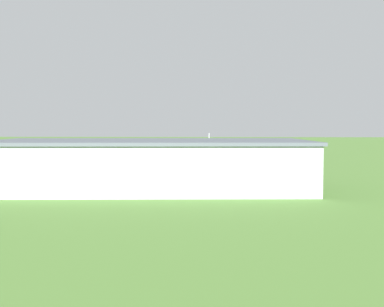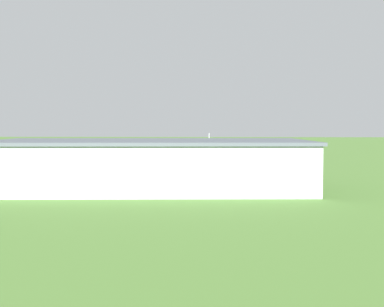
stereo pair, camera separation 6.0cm
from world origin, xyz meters
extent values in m
plane|color=#568438|center=(0.00, 0.00, 0.00)|extent=(400.00, 400.00, 0.00)
cube|color=#B7BCC6|center=(2.90, 29.94, 2.51)|extent=(34.59, 17.27, 5.01)
cube|color=slate|center=(2.90, 29.94, 5.19)|extent=(35.22, 17.91, 0.35)
cube|color=#384251|center=(3.34, 22.22, 2.05)|extent=(9.99, 0.73, 4.11)
cylinder|color=silver|center=(-3.17, 1.70, 3.28)|extent=(1.44, 7.09, 2.37)
cone|color=black|center=(-3.01, 5.46, 2.59)|extent=(0.83, 0.87, 0.91)
cube|color=silver|center=(-3.14, 2.49, 2.96)|extent=(7.64, 1.76, 0.38)
cube|color=silver|center=(-3.11, 3.11, 4.07)|extent=(7.64, 1.76, 0.38)
cube|color=silver|center=(-3.29, -1.23, 4.90)|extent=(0.16, 1.32, 1.48)
cube|color=silver|center=(-3.30, -1.42, 3.85)|extent=(2.64, 1.01, 0.24)
cylinder|color=black|center=(-2.20, 2.10, 1.86)|extent=(0.17, 0.65, 0.64)
cylinder|color=black|center=(-4.10, 2.18, 1.86)|extent=(0.17, 0.65, 0.64)
cylinder|color=#332D28|center=(-0.70, 2.70, 3.51)|extent=(0.09, 0.30, 1.20)
cylinder|color=#332D28|center=(-5.55, 2.90, 3.51)|extent=(0.09, 0.30, 1.20)
cube|color=#23389E|center=(-12.45, 15.26, 0.71)|extent=(2.28, 4.18, 0.78)
cube|color=#2D3842|center=(-12.45, 15.26, 1.37)|extent=(1.82, 2.42, 0.54)
cylinder|color=black|center=(-13.50, 16.48, 0.32)|extent=(0.31, 0.66, 0.64)
cylinder|color=black|center=(-11.79, 16.73, 0.32)|extent=(0.31, 0.66, 0.64)
cylinder|color=black|center=(-13.12, 13.80, 0.32)|extent=(0.31, 0.66, 0.64)
cylinder|color=black|center=(-11.41, 14.05, 0.32)|extent=(0.31, 0.66, 0.64)
cube|color=red|center=(16.76, 14.83, 0.70)|extent=(2.02, 4.64, 0.75)
cube|color=#2D3842|center=(16.76, 14.83, 1.33)|extent=(1.71, 2.63, 0.53)
cylinder|color=black|center=(15.93, 16.42, 0.32)|extent=(0.25, 0.65, 0.64)
cylinder|color=black|center=(17.74, 16.34, 0.32)|extent=(0.25, 0.65, 0.64)
cylinder|color=black|center=(15.78, 13.32, 0.32)|extent=(0.25, 0.65, 0.64)
cylinder|color=black|center=(17.59, 13.24, 0.32)|extent=(0.25, 0.65, 0.64)
cube|color=black|center=(23.05, 15.25, 0.65)|extent=(1.97, 4.13, 0.66)
cube|color=#2D3842|center=(23.05, 15.25, 1.31)|extent=(1.64, 2.35, 0.65)
cylinder|color=black|center=(22.11, 16.55, 0.32)|extent=(0.27, 0.65, 0.64)
cylinder|color=black|center=(23.79, 16.68, 0.32)|extent=(0.27, 0.65, 0.64)
cylinder|color=black|center=(22.31, 13.83, 0.32)|extent=(0.27, 0.65, 0.64)
cylinder|color=black|center=(23.99, 13.95, 0.32)|extent=(0.27, 0.65, 0.64)
cylinder|color=#B23333|center=(-4.97, 12.89, 0.40)|extent=(0.36, 0.36, 0.80)
cylinder|color=navy|center=(-4.97, 12.89, 1.08)|extent=(0.43, 0.43, 0.56)
sphere|color=#9E704C|center=(-4.97, 12.89, 1.47)|extent=(0.22, 0.22, 0.22)
cylinder|color=#B23333|center=(17.97, 17.99, 0.41)|extent=(0.45, 0.45, 0.83)
cylinder|color=navy|center=(17.97, 17.99, 1.12)|extent=(0.53, 0.53, 0.59)
sphere|color=#D8AD84|center=(17.97, 17.99, 1.52)|extent=(0.22, 0.22, 0.22)
cylinder|color=navy|center=(7.77, 11.72, 0.43)|extent=(0.34, 0.34, 0.86)
cylinder|color=navy|center=(7.77, 11.72, 1.16)|extent=(0.40, 0.40, 0.61)
sphere|color=beige|center=(7.77, 11.72, 1.58)|extent=(0.23, 0.23, 0.23)
cylinder|color=#72338C|center=(11.52, 13.09, 0.42)|extent=(0.41, 0.41, 0.84)
cylinder|color=#33723F|center=(11.52, 13.09, 1.13)|extent=(0.48, 0.48, 0.59)
sphere|color=brown|center=(11.52, 13.09, 1.54)|extent=(0.23, 0.23, 0.23)
cylinder|color=orange|center=(14.72, 10.85, 0.40)|extent=(0.33, 0.33, 0.80)
cylinder|color=navy|center=(14.72, 10.85, 1.08)|extent=(0.40, 0.40, 0.57)
sphere|color=#D8AD84|center=(14.72, 10.85, 1.47)|extent=(0.22, 0.22, 0.22)
camera|label=1|loc=(-4.03, 82.87, 7.02)|focal=45.59mm
camera|label=2|loc=(-4.09, 82.87, 7.02)|focal=45.59mm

